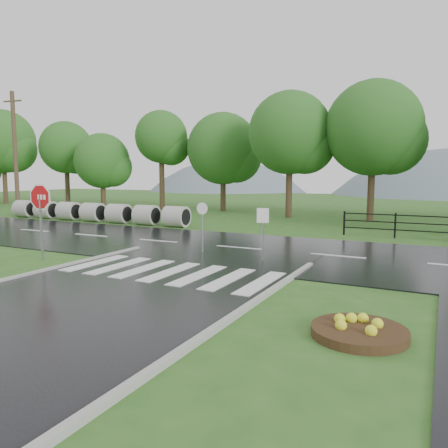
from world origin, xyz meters
The scene contains 11 objects.
ground centered at (0.00, 0.00, 0.00)m, with size 120.00×120.00×0.00m, color #2D5D1F.
main_road centered at (0.00, 10.00, 0.00)m, with size 90.00×8.00×0.04m, color black.
crosswalk centered at (0.00, 5.00, 0.06)m, with size 6.50×2.80×0.02m.
hills centered at (3.49, 65.00, -15.54)m, with size 102.00×48.00×48.00m.
treeline centered at (1.00, 24.00, 0.00)m, with size 83.20×5.20×10.00m.
culvert_pipes centered at (-12.57, 15.00, 0.60)m, with size 13.90×1.20×1.20m.
stop_sign centered at (-5.22, 4.73, 1.99)m, with size 1.28×0.11×2.88m.
flower_bed centered at (6.09, 2.24, 0.13)m, with size 1.79×1.79×0.36m.
reg_sign_small centered at (1.86, 7.96, 1.35)m, with size 0.40×0.15×1.88m.
reg_sign_round centered at (-0.81, 8.44, 1.27)m, with size 0.46×0.06×1.96m.
utility_pole_west centered at (-20.25, 15.50, 4.49)m, with size 1.57×0.30×8.83m.
Camera 1 is at (7.40, -5.95, 3.05)m, focal length 35.00 mm.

